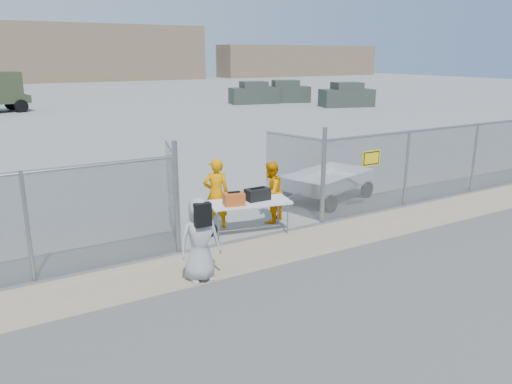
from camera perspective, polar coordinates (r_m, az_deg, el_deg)
ground at (r=10.62m, az=5.53°, el=-8.22°), size 160.00×160.00×0.00m
tarmac_inside at (r=50.35m, az=-24.05°, el=9.30°), size 160.00×80.00×0.01m
dirt_strip at (r=11.38m, az=2.57°, el=-6.47°), size 44.00×1.60×0.01m
distant_hills at (r=86.51m, az=-24.05°, el=14.33°), size 140.00×6.00×9.00m
chain_link_fence at (r=11.84m, az=0.00°, el=0.00°), size 40.00×0.20×2.20m
folding_table at (r=12.17m, az=-0.74°, el=-2.93°), size 2.08×1.20×0.83m
orange_bag at (r=11.70m, az=-2.54°, el=-0.81°), size 0.53×0.41×0.30m
black_duffel at (r=12.11m, az=0.17°, el=-0.27°), size 0.59×0.35×0.28m
security_worker_left at (r=12.48m, az=-4.58°, el=-0.20°), size 0.74×0.58×1.79m
security_worker_right at (r=12.91m, az=1.68°, el=-0.03°), size 0.98×0.91×1.62m
visitor at (r=9.64m, az=-6.45°, el=-5.41°), size 0.85×0.58×1.67m
utility_trailer at (r=15.19m, az=8.09°, el=0.78°), size 4.09×2.94×0.89m
parked_vehicle_near at (r=45.21m, az=-0.26°, el=11.26°), size 4.51×2.72×1.90m
parked_vehicle_mid at (r=46.51m, az=3.38°, el=11.39°), size 4.74×3.37×1.96m
parked_vehicle_far at (r=43.19m, az=10.32°, el=10.87°), size 4.73×3.11×1.97m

